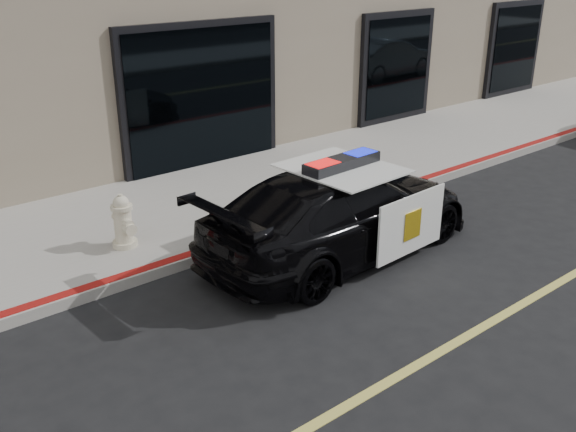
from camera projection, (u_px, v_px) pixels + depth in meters
ground at (556, 284)px, 8.43m from camera, size 120.00×120.00×0.00m
sidewalk_n at (299, 178)px, 12.15m from camera, size 60.00×3.50×0.15m
police_car at (341, 211)px, 9.06m from camera, size 2.29×4.61×1.45m
fire_hydrant at (123, 222)px, 9.04m from camera, size 0.36×0.49×0.79m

